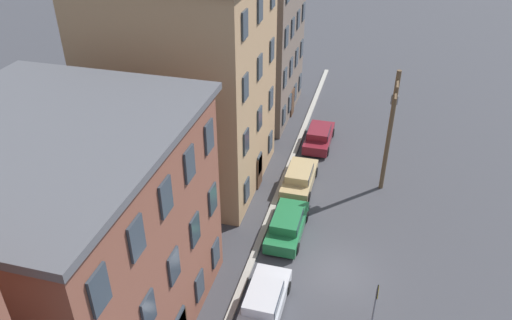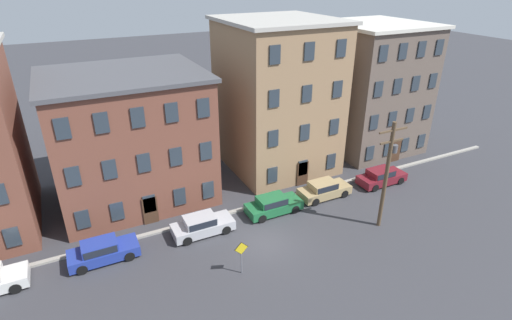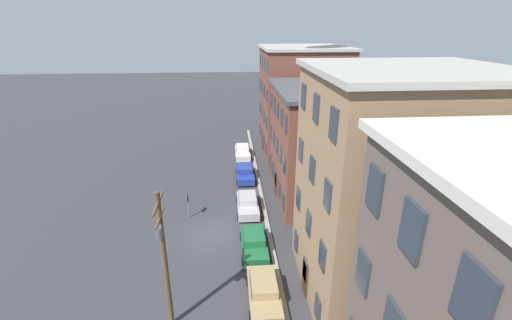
{
  "view_description": "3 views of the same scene",
  "coord_description": "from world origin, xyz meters",
  "px_view_note": "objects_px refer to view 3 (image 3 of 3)",
  "views": [
    {
      "loc": [
        -19.57,
        -0.89,
        18.88
      ],
      "look_at": [
        -0.69,
        4.17,
        6.73
      ],
      "focal_mm": 35.0,
      "sensor_mm": 36.0,
      "label": 1
    },
    {
      "loc": [
        -10.59,
        -19.96,
        17.27
      ],
      "look_at": [
        1.02,
        3.47,
        4.71
      ],
      "focal_mm": 28.0,
      "sensor_mm": 36.0,
      "label": 2
    },
    {
      "loc": [
        23.19,
        1.64,
        15.42
      ],
      "look_at": [
        -1.17,
        3.59,
        5.75
      ],
      "focal_mm": 24.0,
      "sensor_mm": 36.0,
      "label": 3
    }
  ],
  "objects_px": {
    "car_green": "(254,242)",
    "car_tan": "(264,290)",
    "utility_pole": "(164,256)",
    "car_blue": "(245,172)",
    "car_silver": "(248,203)",
    "caution_sign": "(188,201)",
    "car_white": "(242,151)"
  },
  "relations": [
    {
      "from": "car_tan",
      "to": "utility_pole",
      "type": "height_order",
      "value": "utility_pole"
    },
    {
      "from": "caution_sign",
      "to": "utility_pole",
      "type": "distance_m",
      "value": 11.75
    },
    {
      "from": "utility_pole",
      "to": "car_blue",
      "type": "bearing_deg",
      "value": 165.26
    },
    {
      "from": "car_silver",
      "to": "car_tan",
      "type": "distance_m",
      "value": 10.81
    },
    {
      "from": "car_tan",
      "to": "caution_sign",
      "type": "height_order",
      "value": "caution_sign"
    },
    {
      "from": "car_white",
      "to": "utility_pole",
      "type": "bearing_deg",
      "value": -11.1
    },
    {
      "from": "car_green",
      "to": "car_tan",
      "type": "bearing_deg",
      "value": 2.59
    },
    {
      "from": "caution_sign",
      "to": "utility_pole",
      "type": "xyz_separation_m",
      "value": [
        11.35,
        0.2,
        3.02
      ]
    },
    {
      "from": "car_silver",
      "to": "car_blue",
      "type": "bearing_deg",
      "value": 179.16
    },
    {
      "from": "caution_sign",
      "to": "utility_pole",
      "type": "relative_size",
      "value": 0.29
    },
    {
      "from": "caution_sign",
      "to": "utility_pole",
      "type": "height_order",
      "value": "utility_pole"
    },
    {
      "from": "car_white",
      "to": "utility_pole",
      "type": "height_order",
      "value": "utility_pole"
    },
    {
      "from": "car_tan",
      "to": "car_silver",
      "type": "bearing_deg",
      "value": -178.17
    },
    {
      "from": "car_blue",
      "to": "car_green",
      "type": "height_order",
      "value": "same"
    },
    {
      "from": "car_white",
      "to": "car_silver",
      "type": "distance_m",
      "value": 13.34
    },
    {
      "from": "car_tan",
      "to": "caution_sign",
      "type": "xyz_separation_m",
      "value": [
        -10.0,
        -5.43,
        0.83
      ]
    },
    {
      "from": "car_blue",
      "to": "utility_pole",
      "type": "height_order",
      "value": "utility_pole"
    },
    {
      "from": "car_silver",
      "to": "caution_sign",
      "type": "distance_m",
      "value": 5.22
    },
    {
      "from": "car_blue",
      "to": "utility_pole",
      "type": "distance_m",
      "value": 19.97
    },
    {
      "from": "car_green",
      "to": "car_tan",
      "type": "relative_size",
      "value": 1.0
    },
    {
      "from": "utility_pole",
      "to": "car_silver",
      "type": "bearing_deg",
      "value": 158.11
    },
    {
      "from": "car_silver",
      "to": "caution_sign",
      "type": "relative_size",
      "value": 1.84
    },
    {
      "from": "car_blue",
      "to": "car_silver",
      "type": "xyz_separation_m",
      "value": [
        6.78,
        -0.1,
        0.0
      ]
    },
    {
      "from": "car_silver",
      "to": "car_green",
      "type": "bearing_deg",
      "value": 1.19
    },
    {
      "from": "car_white",
      "to": "utility_pole",
      "type": "xyz_separation_m",
      "value": [
        25.51,
        -5.0,
        3.86
      ]
    },
    {
      "from": "car_white",
      "to": "car_tan",
      "type": "bearing_deg",
      "value": 0.54
    },
    {
      "from": "car_blue",
      "to": "car_silver",
      "type": "height_order",
      "value": "same"
    },
    {
      "from": "car_white",
      "to": "car_green",
      "type": "xyz_separation_m",
      "value": [
        19.21,
        0.0,
        0.0
      ]
    },
    {
      "from": "car_blue",
      "to": "car_tan",
      "type": "distance_m",
      "value": 17.59
    },
    {
      "from": "car_tan",
      "to": "utility_pole",
      "type": "bearing_deg",
      "value": -75.44
    },
    {
      "from": "car_silver",
      "to": "car_green",
      "type": "distance_m",
      "value": 5.87
    },
    {
      "from": "car_white",
      "to": "utility_pole",
      "type": "relative_size",
      "value": 0.54
    }
  ]
}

